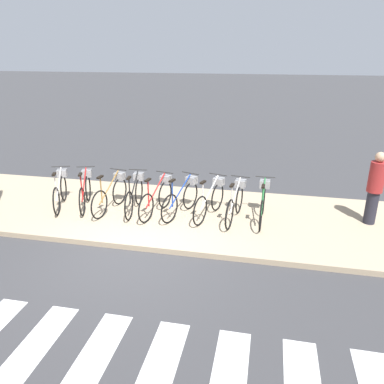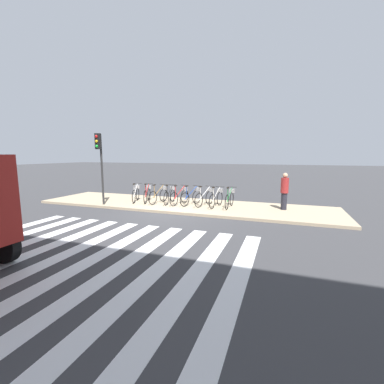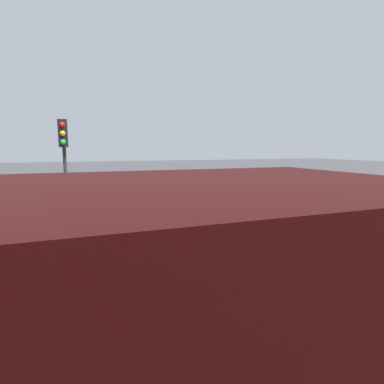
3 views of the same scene
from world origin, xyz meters
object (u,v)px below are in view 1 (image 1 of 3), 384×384
parked_bicycle_1 (85,190)px  parked_bicycle_4 (158,196)px  parked_bicycle_6 (211,199)px  parked_bicycle_2 (112,193)px  pedestrian (375,187)px  parked_bicycle_8 (263,202)px  parked_bicycle_3 (135,193)px  parked_bicycle_0 (60,189)px  parked_bicycle_5 (182,197)px  parked_bicycle_7 (236,201)px

parked_bicycle_1 → parked_bicycle_4: same height
parked_bicycle_6 → parked_bicycle_2: bearing=-177.3°
parked_bicycle_4 → pedestrian: pedestrian is taller
parked_bicycle_2 → parked_bicycle_4: (1.18, 0.02, 0.00)m
parked_bicycle_8 → pedestrian: 2.48m
parked_bicycle_2 → parked_bicycle_3: size_ratio=1.00×
parked_bicycle_3 → pedestrian: 5.54m
parked_bicycle_0 → parked_bicycle_2: (1.36, 0.04, 0.00)m
parked_bicycle_5 → pedestrian: (4.31, 0.38, 0.44)m
parked_bicycle_5 → pedestrian: bearing=5.0°
pedestrian → parked_bicycle_3: bearing=-176.0°
parked_bicycle_2 → parked_bicycle_6: same height
parked_bicycle_7 → pedestrian: 3.09m
parked_bicycle_2 → pedestrian: 6.11m
parked_bicycle_3 → parked_bicycle_6: (1.88, 0.04, 0.00)m
parked_bicycle_3 → parked_bicycle_6: same height
parked_bicycle_5 → parked_bicycle_8: same height
parked_bicycle_1 → pedestrian: pedestrian is taller
parked_bicycle_1 → parked_bicycle_7: (3.78, -0.00, 0.00)m
parked_bicycle_2 → parked_bicycle_5: size_ratio=1.04×
parked_bicycle_1 → parked_bicycle_4: 1.91m
parked_bicycle_0 → parked_bicycle_1: bearing=10.1°
parked_bicycle_2 → pedestrian: pedestrian is taller
parked_bicycle_7 → parked_bicycle_1: bearing=179.9°
parked_bicycle_2 → parked_bicycle_7: same height
parked_bicycle_6 → parked_bicycle_7: bearing=-5.0°
parked_bicycle_3 → parked_bicycle_5: same height
parked_bicycle_3 → parked_bicycle_5: 1.19m
parked_bicycle_4 → parked_bicycle_6: same height
parked_bicycle_6 → pedestrian: bearing=5.5°
parked_bicycle_6 → parked_bicycle_7: 0.59m
parked_bicycle_4 → parked_bicycle_5: bearing=6.1°
parked_bicycle_3 → parked_bicycle_7: 2.47m
parked_bicycle_3 → parked_bicycle_4: 0.60m
parked_bicycle_7 → parked_bicycle_8: (0.62, 0.08, 0.00)m
parked_bicycle_2 → parked_bicycle_3: same height
parked_bicycle_1 → parked_bicycle_3: same height
parked_bicycle_3 → parked_bicycle_8: 3.09m
parked_bicycle_4 → parked_bicycle_8: size_ratio=0.98×
parked_bicycle_5 → parked_bicycle_7: (1.27, -0.02, 0.00)m
parked_bicycle_5 → parked_bicycle_7: size_ratio=0.96×
parked_bicycle_7 → parked_bicycle_8: same height
parked_bicycle_1 → parked_bicycle_7: size_ratio=0.96×
parked_bicycle_1 → parked_bicycle_4: size_ratio=0.97×
parked_bicycle_3 → parked_bicycle_5: (1.19, 0.00, 0.00)m
parked_bicycle_0 → parked_bicycle_7: size_ratio=0.95×
parked_bicycle_6 → parked_bicycle_8: 1.21m
parked_bicycle_1 → parked_bicycle_5: same height
parked_bicycle_4 → parked_bicycle_6: size_ratio=1.02×
parked_bicycle_2 → parked_bicycle_4: bearing=0.9°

